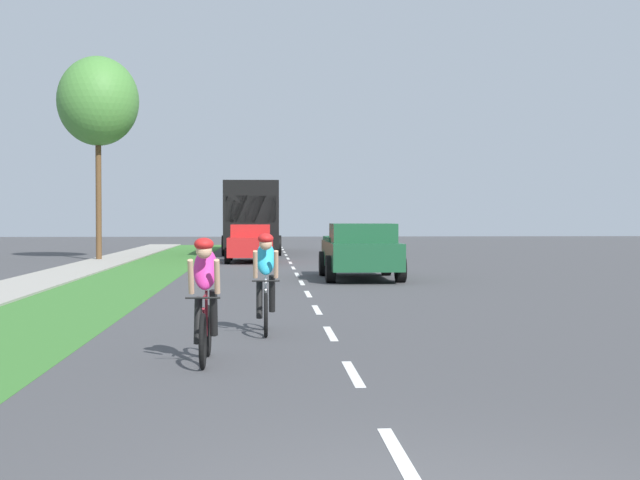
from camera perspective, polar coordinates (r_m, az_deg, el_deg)
The scene contains 10 objects.
ground_plane at distance 25.53m, azimuth -1.11°, elevation -2.69°, with size 120.00×120.00×0.00m, color #424244.
grass_verge at distance 25.82m, azimuth -12.32°, elevation -2.66°, with size 2.80×70.00×0.01m, color #38722D.
sidewalk_concrete at distance 26.30m, azimuth -17.48°, elevation -2.62°, with size 1.99×70.00×0.10m, color #9E998E.
lane_markings_center at distance 29.52m, azimuth -1.42°, elevation -2.12°, with size 0.12×54.07×0.01m.
cyclist_lead at distance 11.76m, azimuth -7.05°, elevation -3.58°, with size 0.42×1.72×1.58m.
cyclist_trailing at distance 14.64m, azimuth -3.35°, elevation -2.58°, with size 0.42×1.72×1.58m.
pickup_dark_green at distance 27.29m, azimuth 2.49°, elevation -0.68°, with size 2.22×5.10×1.64m.
sedan_red at distance 37.63m, azimuth -4.28°, elevation -0.19°, with size 1.98×4.30×1.52m.
bus_black at distance 47.35m, azimuth -4.16°, elevation 1.61°, with size 2.78×11.60×3.48m.
street_tree_far at distance 40.36m, azimuth -13.45°, elevation 8.25°, with size 3.39×3.39×8.54m.
Camera 1 is at (-1.03, -5.45, 1.84)m, focal length 52.20 mm.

